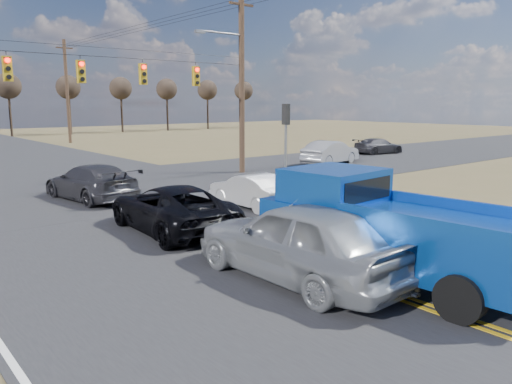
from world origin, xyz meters
TOP-DOWN VIEW (x-y plane):
  - ground at (0.00, 0.00)m, footprint 160.00×160.00m
  - road_main at (0.00, 10.00)m, footprint 14.00×120.00m
  - road_cross at (0.00, 18.00)m, footprint 120.00×12.00m
  - signal_gantry at (0.50, 17.79)m, footprint 19.60×4.83m
  - utility_poles at (0.00, 17.00)m, footprint 19.60×58.32m
  - treeline at (0.00, 26.96)m, footprint 87.00×117.80m
  - pickup_truck at (0.78, 2.20)m, footprint 2.92×6.49m
  - silver_suv at (-0.82, 3.30)m, footprint 2.31×5.43m
  - black_suv at (-0.80, 8.96)m, footprint 2.73×5.35m
  - white_car_queue at (3.37, 10.19)m, footprint 1.47×3.96m
  - dgrey_car_queue at (-0.80, 15.50)m, footprint 2.62×5.28m
  - cross_car_east_near at (15.89, 17.51)m, footprint 2.38×4.85m
  - cross_car_east_far at (23.92, 19.72)m, footprint 2.35×4.44m

SIDE VIEW (x-z plane):
  - ground at x=0.00m, z-range 0.00..0.00m
  - road_main at x=0.00m, z-range -0.01..0.01m
  - road_cross at x=0.00m, z-range -0.01..0.01m
  - cross_car_east_far at x=23.92m, z-range 0.00..1.23m
  - white_car_queue at x=3.37m, z-range 0.00..1.29m
  - black_suv at x=-0.80m, z-range 0.00..1.45m
  - dgrey_car_queue at x=-0.80m, z-range 0.00..1.47m
  - cross_car_east_near at x=15.89m, z-range 0.00..1.53m
  - silver_suv at x=-0.82m, z-range 0.00..1.83m
  - pickup_truck at x=0.78m, z-range -0.04..2.34m
  - signal_gantry at x=0.50m, z-range 0.06..10.06m
  - utility_poles at x=0.00m, z-range 0.23..10.23m
  - treeline at x=0.00m, z-range 2.00..9.40m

